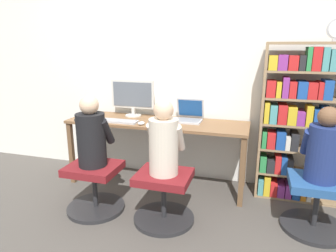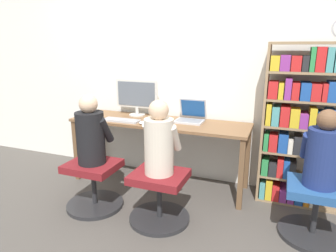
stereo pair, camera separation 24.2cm
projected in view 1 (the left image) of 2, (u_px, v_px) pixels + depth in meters
ground_plane at (149, 194)px, 3.25m from camera, size 14.00×14.00×0.00m
wall_back at (166, 69)px, 3.51m from camera, size 10.00×0.05×2.60m
desk at (157, 128)px, 3.34m from camera, size 2.00×0.57×0.75m
desktop_monitor at (133, 97)px, 3.51m from camera, size 0.53×0.19×0.42m
laptop at (188, 116)px, 3.32m from camera, size 0.31×0.29×0.24m
keyboard at (119, 121)px, 3.27m from camera, size 0.41×0.14×0.03m
computer_mouse_by_keyboard at (141, 123)px, 3.17m from camera, size 0.07×0.09×0.03m
office_chair_left at (95, 186)px, 2.90m from camera, size 0.56×0.56×0.47m
office_chair_right at (164, 196)px, 2.71m from camera, size 0.56×0.56×0.47m
person_at_monitor at (91, 135)px, 2.77m from camera, size 0.33×0.31×0.66m
person_at_laptop at (164, 142)px, 2.58m from camera, size 0.31×0.30×0.66m
bookshelf at (298, 123)px, 2.99m from camera, size 0.91×0.30×1.60m
office_chair_side at (316, 203)px, 2.58m from camera, size 0.56×0.56×0.47m
person_near_shelf at (324, 149)px, 2.46m from camera, size 0.32×0.30×0.63m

